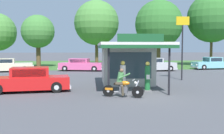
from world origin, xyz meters
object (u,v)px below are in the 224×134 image
featured_classic_sedan (29,80)px  parked_car_back_row_left (81,65)px  parked_car_back_row_centre_right (8,66)px  parked_car_back_row_centre (212,64)px  roadside_pole_sign (182,37)px  gas_pump_nearside (123,78)px  gas_pump_offside (148,78)px  motorcycle_with_rider (122,85)px  parked_car_back_row_far_right (154,65)px

featured_classic_sedan → parked_car_back_row_left: size_ratio=0.96×
parked_car_back_row_centre_right → parked_car_back_row_centre: 25.00m
parked_car_back_row_centre_right → roadside_pole_sign: size_ratio=1.09×
parked_car_back_row_centre_right → parked_car_back_row_centre: size_ratio=1.08×
gas_pump_nearside → gas_pump_offside: size_ratio=1.02×
motorcycle_with_rider → parked_car_back_row_centre: size_ratio=0.41×
parked_car_back_row_far_right → parked_car_back_row_centre_right: parked_car_back_row_far_right is taller
gas_pump_offside → parked_car_back_row_centre: bearing=54.7°
motorcycle_with_rider → parked_car_back_row_centre: bearing=53.7°
motorcycle_with_rider → parked_car_back_row_centre_right: (-11.18, 16.71, 0.04)m
gas_pump_nearside → roadside_pole_sign: bearing=44.6°
motorcycle_with_rider → parked_car_back_row_centre_right: bearing=123.8°
motorcycle_with_rider → parked_car_back_row_centre_right: 20.11m
featured_classic_sedan → roadside_pole_sign: size_ratio=1.00×
parked_car_back_row_far_right → roadside_pole_sign: (0.26, -9.03, 2.87)m
featured_classic_sedan → gas_pump_offside: bearing=-4.0°
motorcycle_with_rider → featured_classic_sedan: 6.02m
gas_pump_nearside → roadside_pole_sign: (5.64, 5.56, 2.70)m
parked_car_back_row_centre_right → roadside_pole_sign: roadside_pole_sign is taller
motorcycle_with_rider → parked_car_back_row_far_right: size_ratio=0.40×
gas_pump_nearside → parked_car_back_row_centre_right: (-11.43, 14.89, -0.18)m
motorcycle_with_rider → parked_car_back_row_centre_right: motorcycle_with_rider is taller
parked_car_back_row_left → roadside_pole_sign: 13.56m
parked_car_back_row_far_right → parked_car_back_row_left: bearing=174.2°
motorcycle_with_rider → featured_classic_sedan: motorcycle_with_rider is taller
roadside_pole_sign → parked_car_back_row_far_right: bearing=91.7°
featured_classic_sedan → parked_car_back_row_centre_right: (-5.64, 14.37, -0.00)m
gas_pump_nearside → motorcycle_with_rider: (-0.25, -1.82, -0.22)m
parked_car_back_row_centre → parked_car_back_row_centre_right: bearing=-175.5°
gas_pump_nearside → roadside_pole_sign: roadside_pole_sign is taller
gas_pump_offside → parked_car_back_row_centre_right: 19.75m
parked_car_back_row_centre → roadside_pole_sign: bearing=-124.8°
gas_pump_nearside → parked_car_back_row_left: 15.78m
parked_car_back_row_far_right → parked_car_back_row_left: parked_car_back_row_far_right is taller
featured_classic_sedan → parked_car_back_row_centre_right: bearing=111.4°
featured_classic_sedan → parked_car_back_row_left: (2.62, 14.94, -0.01)m
parked_car_back_row_centre_right → parked_car_back_row_left: bearing=3.9°
gas_pump_nearside → parked_car_back_row_centre: bearing=51.3°
gas_pump_offside → featured_classic_sedan: gas_pump_offside is taller
motorcycle_with_rider → parked_car_back_row_left: (-2.92, 17.28, 0.03)m
parked_car_back_row_left → parked_car_back_row_centre: bearing=4.8°
parked_car_back_row_centre → roadside_pole_sign: 14.06m
gas_pump_nearside → parked_car_back_row_centre: gas_pump_nearside is taller
gas_pump_offside → parked_car_back_row_centre: gas_pump_offside is taller
motorcycle_with_rider → parked_car_back_row_centre: motorcycle_with_rider is taller
parked_car_back_row_left → parked_car_back_row_far_right: bearing=-5.8°
parked_car_back_row_far_right → motorcycle_with_rider: bearing=-108.9°
gas_pump_offside → roadside_pole_sign: size_ratio=0.35×
gas_pump_offside → parked_car_back_row_far_right: (3.83, 14.59, -0.15)m
motorcycle_with_rider → roadside_pole_sign: bearing=51.4°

